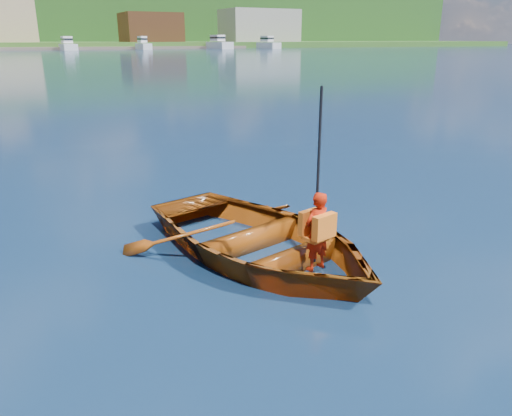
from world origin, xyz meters
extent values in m
plane|color=#142F42|center=(0.00, 0.00, 0.00)|extent=(600.00, 600.00, 0.00)
imported|color=brown|center=(0.45, -0.24, 0.26)|extent=(3.70, 4.52, 0.82)
imported|color=#AC1A06|center=(0.81, -1.08, 0.60)|extent=(0.41, 0.32, 1.00)
cube|color=orange|center=(0.84, -1.20, 0.70)|extent=(0.35, 0.18, 0.30)
cube|color=orange|center=(0.78, -0.96, 0.70)|extent=(0.35, 0.16, 0.30)
cube|color=orange|center=(0.81, -1.08, 0.52)|extent=(0.34, 0.29, 0.05)
cylinder|color=black|center=(0.92, -0.90, 1.21)|extent=(0.04, 0.04, 2.22)
cube|color=#3D5A25|center=(0.00, 190.00, 1.00)|extent=(400.00, 80.00, 2.00)
cube|color=brown|center=(-0.45, 148.00, 0.40)|extent=(159.98, 12.76, 0.80)
cube|color=maroon|center=(45.00, 165.00, 6.50)|extent=(18.00, 16.00, 9.00)
cube|color=gray|center=(85.00, 165.00, 7.50)|extent=(26.00, 16.00, 11.00)
cube|color=silver|center=(15.86, 143.00, 0.73)|extent=(3.45, 12.34, 1.82)
cube|color=silver|center=(15.86, 144.23, 2.72)|extent=(2.42, 5.55, 1.80)
cube|color=black|center=(15.86, 144.23, 2.82)|extent=(2.49, 5.80, 0.50)
cube|color=silver|center=(36.42, 143.00, 0.76)|extent=(2.58, 9.22, 1.90)
cube|color=silver|center=(36.42, 143.92, 2.80)|extent=(1.81, 4.15, 1.80)
cube|color=black|center=(36.42, 143.92, 2.90)|extent=(1.86, 4.33, 0.50)
cube|color=silver|center=(59.99, 143.00, 0.92)|extent=(3.72, 13.27, 2.31)
cube|color=silver|center=(59.99, 144.33, 3.21)|extent=(2.60, 5.97, 1.80)
cube|color=black|center=(59.99, 144.33, 3.31)|extent=(2.68, 6.24, 0.50)
cube|color=silver|center=(77.13, 143.00, 0.84)|extent=(3.16, 11.27, 2.09)
cube|color=silver|center=(77.13, 144.13, 2.99)|extent=(2.21, 5.07, 1.80)
cube|color=black|center=(77.13, 144.13, 3.09)|extent=(2.27, 5.30, 0.50)
cylinder|color=#382314|center=(76.28, 217.81, 9.09)|extent=(0.80, 0.80, 3.06)
sphere|color=#29591E|center=(76.28, 217.81, 13.18)|extent=(5.72, 5.72, 5.72)
cylinder|color=#382314|center=(50.27, 246.79, 14.80)|extent=(0.80, 0.80, 2.88)
sphere|color=#29591E|center=(50.27, 246.79, 18.64)|extent=(5.38, 5.38, 5.38)
cylinder|color=#382314|center=(116.65, 223.38, 10.52)|extent=(0.80, 0.80, 3.68)
sphere|color=#29591E|center=(116.65, 223.38, 15.43)|extent=(6.88, 6.88, 6.88)
cylinder|color=#382314|center=(3.16, 228.78, 11.67)|extent=(0.80, 0.80, 3.83)
sphere|color=#29591E|center=(3.16, 228.78, 16.78)|extent=(7.15, 7.15, 7.15)
cylinder|color=#382314|center=(8.92, 261.29, 17.81)|extent=(0.80, 0.80, 3.10)
cylinder|color=#382314|center=(67.15, 213.69, 8.13)|extent=(0.80, 0.80, 2.79)
sphere|color=#29591E|center=(67.15, 213.69, 11.86)|extent=(5.21, 5.21, 5.21)
cylinder|color=#382314|center=(34.48, 215.14, 8.26)|extent=(0.80, 0.80, 2.47)
sphere|color=#29591E|center=(34.48, 215.14, 11.55)|extent=(4.60, 4.60, 4.60)
cylinder|color=#382314|center=(104.69, 201.05, 5.90)|extent=(0.80, 0.80, 3.37)
sphere|color=#29591E|center=(104.69, 201.05, 10.39)|extent=(6.29, 6.29, 6.29)
cylinder|color=#382314|center=(108.61, 230.20, 11.67)|extent=(0.80, 0.80, 3.26)
sphere|color=#29591E|center=(108.61, 230.20, 16.02)|extent=(6.09, 6.09, 6.09)
cylinder|color=#382314|center=(114.84, 264.00, 18.31)|extent=(0.80, 0.80, 3.02)
sphere|color=#29591E|center=(114.84, 264.00, 22.34)|extent=(5.64, 5.64, 5.64)
cylinder|color=#382314|center=(114.35, 211.41, 7.77)|extent=(0.80, 0.80, 2.98)
sphere|color=#29591E|center=(114.35, 211.41, 11.75)|extent=(5.56, 5.56, 5.56)
cylinder|color=#382314|center=(60.95, 225.70, 11.17)|extent=(0.80, 0.80, 4.06)
sphere|color=#29591E|center=(60.95, 225.70, 16.58)|extent=(7.58, 7.58, 7.58)
cylinder|color=#382314|center=(50.94, 229.53, 11.56)|extent=(0.80, 0.80, 3.30)
sphere|color=#29591E|center=(50.94, 229.53, 15.96)|extent=(6.17, 6.17, 6.17)
cylinder|color=#382314|center=(109.01, 253.52, 16.76)|extent=(0.80, 0.80, 4.11)
sphere|color=#29591E|center=(109.01, 253.52, 22.23)|extent=(7.67, 7.67, 7.67)
camera|label=1|loc=(-2.41, -5.82, 2.83)|focal=35.00mm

